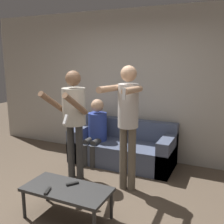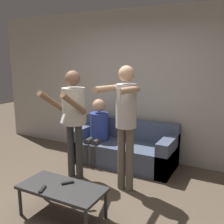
{
  "view_description": "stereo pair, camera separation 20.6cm",
  "coord_description": "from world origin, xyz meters",
  "px_view_note": "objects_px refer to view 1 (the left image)",
  "views": [
    {
      "loc": [
        1.62,
        -2.38,
        1.86
      ],
      "look_at": [
        -0.07,
        1.27,
        1.01
      ],
      "focal_mm": 42.0,
      "sensor_mm": 36.0,
      "label": 1
    },
    {
      "loc": [
        1.8,
        -2.29,
        1.86
      ],
      "look_at": [
        -0.07,
        1.27,
        1.01
      ],
      "focal_mm": 42.0,
      "sensor_mm": 36.0,
      "label": 2
    }
  ],
  "objects_px": {
    "coffee_table": "(67,191)",
    "remote_near": "(48,191)",
    "person_standing_left": "(73,112)",
    "couch": "(123,148)",
    "person_seated": "(96,128)",
    "remote_far": "(72,184)",
    "person_standing_right": "(128,115)"
  },
  "relations": [
    {
      "from": "person_standing_right",
      "to": "person_standing_left",
      "type": "bearing_deg",
      "value": 179.71
    },
    {
      "from": "couch",
      "to": "remote_near",
      "type": "relative_size",
      "value": 11.83
    },
    {
      "from": "person_seated",
      "to": "coffee_table",
      "type": "bearing_deg",
      "value": -72.97
    },
    {
      "from": "couch",
      "to": "remote_near",
      "type": "bearing_deg",
      "value": -92.46
    },
    {
      "from": "couch",
      "to": "coffee_table",
      "type": "height_order",
      "value": "couch"
    },
    {
      "from": "person_standing_right",
      "to": "remote_near",
      "type": "xyz_separation_m",
      "value": [
        -0.52,
        -1.09,
        -0.69
      ]
    },
    {
      "from": "remote_far",
      "to": "coffee_table",
      "type": "bearing_deg",
      "value": -96.55
    },
    {
      "from": "coffee_table",
      "to": "remote_near",
      "type": "height_order",
      "value": "remote_near"
    },
    {
      "from": "person_standing_left",
      "to": "person_standing_right",
      "type": "relative_size",
      "value": 0.95
    },
    {
      "from": "person_seated",
      "to": "remote_far",
      "type": "distance_m",
      "value": 1.68
    },
    {
      "from": "coffee_table",
      "to": "remote_near",
      "type": "xyz_separation_m",
      "value": [
        -0.14,
        -0.17,
        0.05
      ]
    },
    {
      "from": "remote_far",
      "to": "person_seated",
      "type": "bearing_deg",
      "value": 108.33
    },
    {
      "from": "person_standing_right",
      "to": "remote_far",
      "type": "relative_size",
      "value": 12.52
    },
    {
      "from": "person_seated",
      "to": "couch",
      "type": "bearing_deg",
      "value": 16.81
    },
    {
      "from": "coffee_table",
      "to": "person_standing_left",
      "type": "bearing_deg",
      "value": 117.9
    },
    {
      "from": "person_standing_left",
      "to": "remote_far",
      "type": "xyz_separation_m",
      "value": [
        0.5,
        -0.84,
        -0.66
      ]
    },
    {
      "from": "person_seated",
      "to": "remote_far",
      "type": "xyz_separation_m",
      "value": [
        0.53,
        -1.59,
        -0.22
      ]
    },
    {
      "from": "couch",
      "to": "remote_far",
      "type": "distance_m",
      "value": 1.73
    },
    {
      "from": "coffee_table",
      "to": "remote_near",
      "type": "relative_size",
      "value": 6.61
    },
    {
      "from": "couch",
      "to": "person_standing_right",
      "type": "relative_size",
      "value": 1.04
    },
    {
      "from": "couch",
      "to": "remote_near",
      "type": "distance_m",
      "value": 1.99
    },
    {
      "from": "remote_far",
      "to": "remote_near",
      "type": "bearing_deg",
      "value": -120.78
    },
    {
      "from": "person_standing_left",
      "to": "remote_far",
      "type": "bearing_deg",
      "value": -58.94
    },
    {
      "from": "couch",
      "to": "person_standing_right",
      "type": "xyz_separation_m",
      "value": [
        0.43,
        -0.89,
        0.83
      ]
    },
    {
      "from": "couch",
      "to": "remote_near",
      "type": "height_order",
      "value": "couch"
    },
    {
      "from": "person_standing_right",
      "to": "person_seated",
      "type": "bearing_deg",
      "value": 139.71
    },
    {
      "from": "couch",
      "to": "person_seated",
      "type": "distance_m",
      "value": 0.6
    },
    {
      "from": "couch",
      "to": "remote_far",
      "type": "bearing_deg",
      "value": -87.7
    },
    {
      "from": "person_seated",
      "to": "person_standing_right",
      "type": "bearing_deg",
      "value": -40.29
    },
    {
      "from": "person_standing_left",
      "to": "person_seated",
      "type": "bearing_deg",
      "value": 91.7
    },
    {
      "from": "couch",
      "to": "person_standing_right",
      "type": "height_order",
      "value": "person_standing_right"
    },
    {
      "from": "person_standing_left",
      "to": "coffee_table",
      "type": "xyz_separation_m",
      "value": [
        0.49,
        -0.93,
        -0.71
      ]
    }
  ]
}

